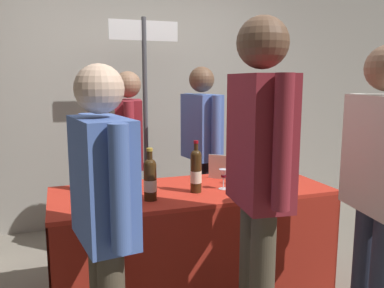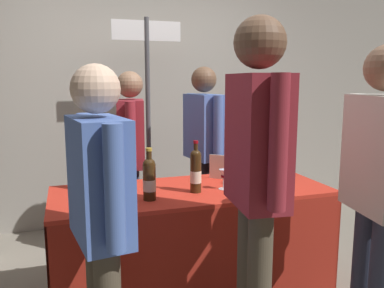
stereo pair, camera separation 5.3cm
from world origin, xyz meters
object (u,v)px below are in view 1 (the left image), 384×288
Objects in this scene: vendor_presenter at (129,149)px; taster_foreground_right at (259,167)px; wine_glass_near_vendor at (224,175)px; featured_wine_bottle at (150,178)px; booth_signpost at (145,101)px; display_bottle_0 at (196,170)px; tasting_table at (192,223)px.

vendor_presenter is 1.60m from taster_foreground_right.
vendor_presenter is at bearing 117.64° from wine_glass_near_vendor.
featured_wine_bottle is 1.43m from booth_signpost.
display_bottle_0 is 0.68m from taster_foreground_right.
tasting_table is at bearing 27.24° from vendor_presenter.
featured_wine_bottle is at bearing -101.34° from booth_signpost.
booth_signpost is (0.22, 0.38, 0.38)m from vendor_presenter.
display_bottle_0 is 0.19× the size of taster_foreground_right.
vendor_presenter reaches higher than wine_glass_near_vendor.
taster_foreground_right is (0.09, -0.73, 0.54)m from tasting_table.
taster_foreground_right reaches higher than featured_wine_bottle.
taster_foreground_right reaches higher than display_bottle_0.
display_bottle_0 is at bearing -177.11° from wine_glass_near_vendor.
display_bottle_0 reaches higher than wine_glass_near_vendor.
display_bottle_0 is at bearing 14.15° from taster_foreground_right.
taster_foreground_right is (-0.10, -0.66, 0.20)m from wine_glass_near_vendor.
featured_wine_bottle is 0.52m from wine_glass_near_vendor.
wine_glass_near_vendor is (0.20, -0.07, 0.34)m from tasting_table.
vendor_presenter is at bearing 87.20° from featured_wine_bottle.
wine_glass_near_vendor is 0.06× the size of booth_signpost.
booth_signpost reaches higher than display_bottle_0.
display_bottle_0 is 0.21× the size of vendor_presenter.
wine_glass_near_vendor is at bearing -2.85° from taster_foreground_right.
taster_foreground_right is 0.87× the size of booth_signpost.
taster_foreground_right is at bearing -55.08° from featured_wine_bottle.
featured_wine_bottle is 0.95× the size of display_bottle_0.
vendor_presenter is 0.76× the size of booth_signpost.
vendor_presenter is at bearing 108.12° from tasting_table.
booth_signpost is at bearing 100.72° from wine_glass_near_vendor.
display_bottle_0 is 1.33m from booth_signpost.
wine_glass_near_vendor is 0.07× the size of taster_foreground_right.
display_bottle_0 is at bearing 25.69° from vendor_presenter.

